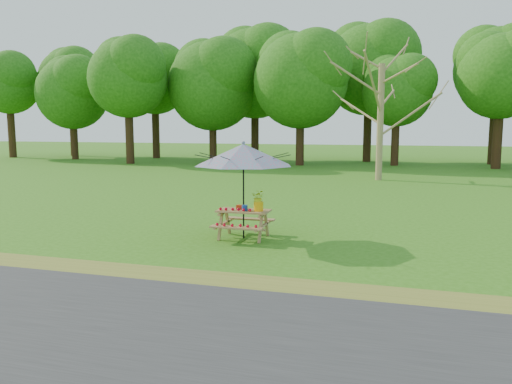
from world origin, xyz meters
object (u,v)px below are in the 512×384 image
(bare_tree, at_px, (384,14))
(flower_bucket, at_px, (259,200))
(picnic_table, at_px, (244,224))
(patio_umbrella, at_px, (243,155))

(bare_tree, xyz_separation_m, flower_bucket, (-2.05, -13.98, -6.84))
(picnic_table, distance_m, patio_umbrella, 1.62)
(patio_umbrella, xyz_separation_m, flower_bucket, (0.37, -0.05, -1.02))
(picnic_table, xyz_separation_m, flower_bucket, (0.37, -0.04, 0.60))
(bare_tree, distance_m, picnic_table, 15.98)
(flower_bucket, bearing_deg, picnic_table, 173.31)
(picnic_table, xyz_separation_m, patio_umbrella, (0.00, 0.00, 1.62))
(bare_tree, bearing_deg, patio_umbrella, -99.87)
(patio_umbrella, bearing_deg, bare_tree, 80.13)
(bare_tree, distance_m, patio_umbrella, 15.29)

